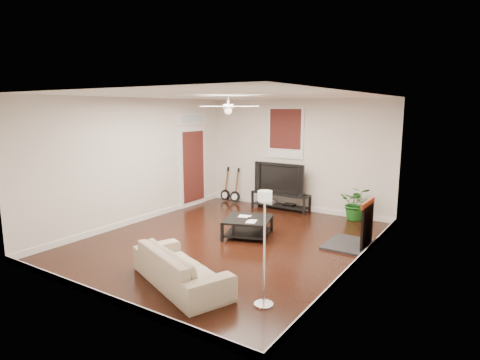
# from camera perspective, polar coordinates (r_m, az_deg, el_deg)

# --- Properties ---
(room) EXTENTS (5.01, 6.01, 2.81)m
(room) POSITION_cam_1_polar(r_m,az_deg,el_deg) (7.64, -1.64, 1.40)
(room) COLOR black
(room) RESTS_ON ground
(brick_accent) EXTENTS (0.02, 2.20, 2.80)m
(brick_accent) POSITION_cam_1_polar(r_m,az_deg,el_deg) (7.52, 18.71, 0.73)
(brick_accent) COLOR #B15E39
(brick_accent) RESTS_ON floor
(fireplace) EXTENTS (0.80, 1.10, 0.92)m
(fireplace) POSITION_cam_1_polar(r_m,az_deg,el_deg) (7.80, 16.26, -5.90)
(fireplace) COLOR black
(fireplace) RESTS_ON floor
(window_back) EXTENTS (1.00, 0.06, 1.30)m
(window_back) POSITION_cam_1_polar(r_m,az_deg,el_deg) (10.28, 6.47, 6.67)
(window_back) COLOR #38120F
(window_back) RESTS_ON wall_back
(door_left) EXTENTS (0.08, 1.00, 2.50)m
(door_left) POSITION_cam_1_polar(r_m,az_deg,el_deg) (10.64, -6.72, 2.99)
(door_left) COLOR white
(door_left) RESTS_ON wall_left
(tv_stand) EXTENTS (1.53, 0.41, 0.43)m
(tv_stand) POSITION_cam_1_polar(r_m,az_deg,el_deg) (10.37, 5.78, -3.00)
(tv_stand) COLOR black
(tv_stand) RESTS_ON floor
(tv) EXTENTS (1.37, 0.18, 0.79)m
(tv) POSITION_cam_1_polar(r_m,az_deg,el_deg) (10.27, 5.89, 0.33)
(tv) COLOR black
(tv) RESTS_ON tv_stand
(coffee_table) EXTENTS (1.13, 1.13, 0.37)m
(coffee_table) POSITION_cam_1_polar(r_m,az_deg,el_deg) (8.16, 1.12, -6.76)
(coffee_table) COLOR black
(coffee_table) RESTS_ON floor
(sofa) EXTENTS (2.04, 1.40, 0.56)m
(sofa) POSITION_cam_1_polar(r_m,az_deg,el_deg) (6.07, -8.46, -12.06)
(sofa) COLOR tan
(sofa) RESTS_ON floor
(floor_lamp) EXTENTS (0.33, 0.33, 1.55)m
(floor_lamp) POSITION_cam_1_polar(r_m,az_deg,el_deg) (5.23, 3.47, -9.83)
(floor_lamp) COLOR white
(floor_lamp) RESTS_ON floor
(potted_plant) EXTENTS (0.82, 0.74, 0.81)m
(potted_plant) POSITION_cam_1_polar(r_m,az_deg,el_deg) (9.65, 16.28, -3.19)
(potted_plant) COLOR #1A5D1B
(potted_plant) RESTS_ON floor
(guitar_left) EXTENTS (0.30, 0.22, 0.96)m
(guitar_left) POSITION_cam_1_polar(r_m,az_deg,el_deg) (11.16, -2.13, -0.60)
(guitar_left) COLOR black
(guitar_left) RESTS_ON floor
(guitar_right) EXTENTS (0.31, 0.23, 0.96)m
(guitar_right) POSITION_cam_1_polar(r_m,az_deg,el_deg) (10.94, -0.72, -0.81)
(guitar_right) COLOR black
(guitar_right) RESTS_ON floor
(ceiling_fan) EXTENTS (1.24, 1.24, 0.32)m
(ceiling_fan) POSITION_cam_1_polar(r_m,az_deg,el_deg) (7.55, -1.68, 10.44)
(ceiling_fan) COLOR white
(ceiling_fan) RESTS_ON ceiling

